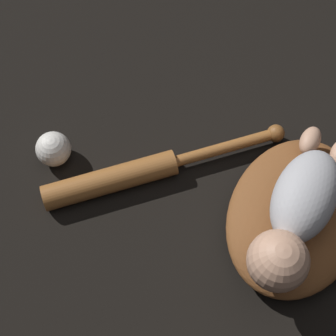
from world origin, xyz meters
name	(u,v)px	position (x,y,z in m)	size (l,w,h in m)	color
ground_plane	(287,255)	(0.00, 0.00, 0.00)	(6.00, 6.00, 0.00)	black
baseball_glove	(305,219)	(-0.07, -0.02, 0.04)	(0.42, 0.38, 0.08)	brown
baby_figure	(297,214)	(-0.02, -0.02, 0.13)	(0.36, 0.21, 0.11)	#B2B2B7
baseball_bat	(136,173)	(0.10, -0.33, 0.03)	(0.49, 0.26, 0.05)	#9E602D
baseball	(53,149)	(0.20, -0.48, 0.04)	(0.07, 0.07, 0.07)	white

